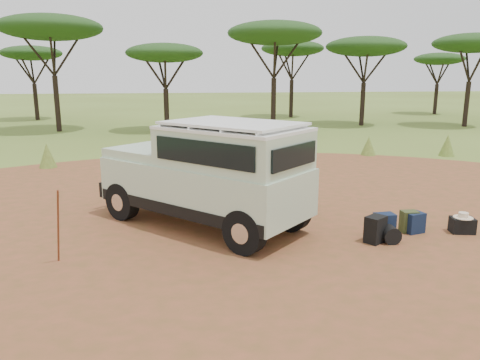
{
  "coord_description": "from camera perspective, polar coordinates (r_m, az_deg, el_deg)",
  "views": [
    {
      "loc": [
        -1.68,
        -8.38,
        3.21
      ],
      "look_at": [
        -0.31,
        1.13,
        1.0
      ],
      "focal_mm": 35.0,
      "sensor_mm": 36.0,
      "label": 1
    }
  ],
  "objects": [
    {
      "name": "ground",
      "position": [
        9.12,
        2.97,
        -7.66
      ],
      "size": [
        140.0,
        140.0,
        0.0
      ],
      "primitive_type": "plane",
      "color": "#586B26",
      "rests_on": "ground"
    },
    {
      "name": "dirt_clearing",
      "position": [
        9.12,
        2.97,
        -7.63
      ],
      "size": [
        23.0,
        23.0,
        0.01
      ],
      "primitive_type": "cylinder",
      "color": "brown",
      "rests_on": "ground"
    },
    {
      "name": "grass_fringe",
      "position": [
        17.37,
        -2.16,
        3.64
      ],
      "size": [
        36.6,
        1.6,
        0.9
      ],
      "color": "#586B26",
      "rests_on": "ground"
    },
    {
      "name": "acacia_treeline",
      "position": [
        28.34,
        -3.38,
        16.28
      ],
      "size": [
        46.7,
        13.2,
        6.26
      ],
      "color": "black",
      "rests_on": "ground"
    },
    {
      "name": "safari_vehicle",
      "position": [
        9.8,
        -3.86,
        0.47
      ],
      "size": [
        4.54,
        4.57,
        2.27
      ],
      "rotation": [
        0.0,
        0.0,
        -0.79
      ],
      "color": "#B3CBAD",
      "rests_on": "ground"
    },
    {
      "name": "walking_staff",
      "position": [
        8.49,
        -21.28,
        -5.33
      ],
      "size": [
        0.21,
        0.35,
        1.35
      ],
      "primitive_type": "cylinder",
      "rotation": [
        0.26,
        0.0,
        0.49
      ],
      "color": "brown",
      "rests_on": "ground"
    },
    {
      "name": "backpack_black",
      "position": [
        9.41,
        16.17,
        -5.82
      ],
      "size": [
        0.48,
        0.45,
        0.53
      ],
      "primitive_type": "cube",
      "rotation": [
        0.0,
        0.0,
        0.61
      ],
      "color": "black",
      "rests_on": "ground"
    },
    {
      "name": "backpack_navy",
      "position": [
        9.73,
        17.16,
        -5.35
      ],
      "size": [
        0.39,
        0.29,
        0.5
      ],
      "primitive_type": "cube",
      "rotation": [
        0.0,
        0.0,
        0.05
      ],
      "color": "#13203C",
      "rests_on": "ground"
    },
    {
      "name": "backpack_olive",
      "position": [
        10.24,
        19.89,
        -4.78
      ],
      "size": [
        0.33,
        0.24,
        0.45
      ],
      "primitive_type": "cube",
      "rotation": [
        0.0,
        0.0,
        -0.01
      ],
      "color": "#404921",
      "rests_on": "ground"
    },
    {
      "name": "duffel_navy",
      "position": [
        10.24,
        20.43,
        -4.89
      ],
      "size": [
        0.44,
        0.37,
        0.43
      ],
      "primitive_type": "cube",
      "rotation": [
        0.0,
        0.0,
        0.27
      ],
      "color": "#13203C",
      "rests_on": "ground"
    },
    {
      "name": "hard_case",
      "position": [
        10.62,
        25.46,
        -5.02
      ],
      "size": [
        0.51,
        0.41,
        0.32
      ],
      "primitive_type": "cube",
      "rotation": [
        0.0,
        0.0,
        -0.21
      ],
      "color": "black",
      "rests_on": "ground"
    },
    {
      "name": "stuff_sack",
      "position": [
        9.52,
        17.81,
        -6.32
      ],
      "size": [
        0.35,
        0.35,
        0.34
      ],
      "primitive_type": "cylinder",
      "rotation": [
        1.57,
        0.0,
        -0.04
      ],
      "color": "black",
      "rests_on": "ground"
    },
    {
      "name": "safari_hat",
      "position": [
        10.57,
        25.57,
        -3.97
      ],
      "size": [
        0.38,
        0.38,
        0.11
      ],
      "color": "beige",
      "rests_on": "hard_case"
    }
  ]
}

